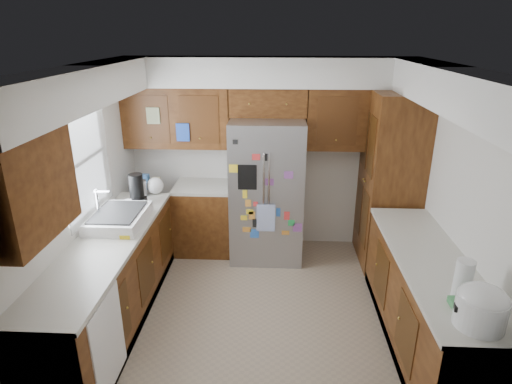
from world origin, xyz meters
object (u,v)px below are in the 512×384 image
pantry (390,181)px  fridge (267,190)px  rice_cooker (482,306)px  paper_towel (463,279)px

pantry → fridge: size_ratio=1.19×
fridge → rice_cooker: size_ratio=5.26×
pantry → fridge: bearing=177.9°
pantry → paper_towel: pantry is taller
pantry → rice_cooker: size_ratio=6.28×
rice_cooker → paper_towel: 0.34m
fridge → pantry: bearing=-2.1°
pantry → paper_towel: (0.02, -2.19, -0.00)m
paper_towel → rice_cooker: bearing=-92.6°
fridge → rice_cooker: bearing=-59.8°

